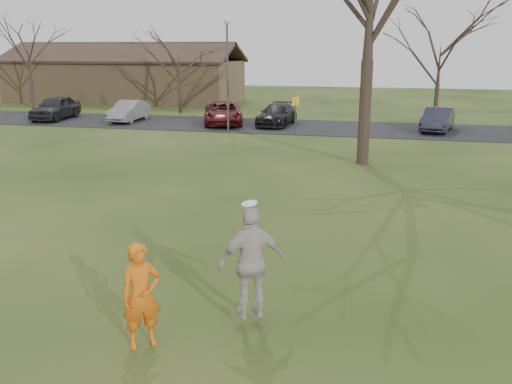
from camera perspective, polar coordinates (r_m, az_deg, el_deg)
ground at (r=9.61m, az=-5.65°, el=-14.80°), size 120.00×120.00×0.00m
parking_strip at (r=33.32m, az=8.34°, el=6.63°), size 62.00×6.50×0.04m
player_defender at (r=9.12m, az=-11.88°, el=-10.56°), size 0.76×0.73×1.76m
car_0 at (r=39.09m, az=-20.20°, el=8.26°), size 2.22×4.69×1.55m
car_1 at (r=36.75m, az=-13.12°, el=8.24°), size 1.52×4.07×1.33m
car_2 at (r=34.49m, az=-3.45°, el=8.22°), size 3.64×5.40×1.37m
car_3 at (r=34.02m, az=2.20°, el=8.08°), size 2.10×4.56×1.29m
car_5 at (r=33.24m, az=18.43°, el=7.20°), size 2.28×4.27×1.34m
catching_play at (r=9.39m, az=-0.44°, el=-7.36°), size 1.25×1.03×2.07m
building at (r=51.29m, az=-13.45°, el=11.40°), size 20.60×8.50×5.14m
lamp_post at (r=31.62m, az=-3.01°, el=13.51°), size 0.34×0.34×6.27m
sign_yellow at (r=30.43m, az=4.13°, el=8.68°), size 0.35×0.35×2.08m
small_tree_row at (r=37.97m, az=16.05°, el=13.09°), size 55.00×5.90×8.50m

